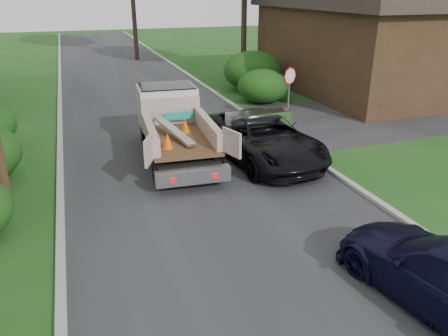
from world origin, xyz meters
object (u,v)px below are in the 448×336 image
black_pickup (262,138)px  flatbed_truck (172,119)px  stop_sign (289,84)px  house_right (374,33)px

black_pickup → flatbed_truck: bearing=142.0°
stop_sign → house_right: house_right is taller
flatbed_truck → house_right: bearing=30.6°
flatbed_truck → black_pickup: bearing=-29.3°
house_right → stop_sign: bearing=-147.3°
house_right → flatbed_truck: bearing=-153.3°
house_right → black_pickup: (-10.51, -8.42, -2.39)m
house_right → black_pickup: house_right is taller
stop_sign → house_right: (7.80, 5.00, 1.38)m
flatbed_truck → black_pickup: size_ratio=1.06×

